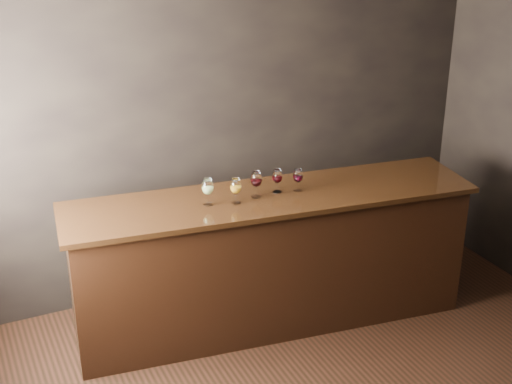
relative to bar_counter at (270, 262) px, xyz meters
name	(u,v)px	position (x,y,z in m)	size (l,w,h in m)	color
room_shell	(316,179)	(-0.32, -1.25, 1.25)	(5.02, 4.52, 2.81)	black
bar_counter	(270,262)	(0.00, 0.00, 0.00)	(3.19, 0.69, 1.12)	black
bar_top	(271,198)	(0.00, 0.00, 0.58)	(3.30, 0.77, 0.04)	black
back_bar_shelf	(281,234)	(0.44, 0.67, -0.14)	(2.32, 0.40, 0.84)	black
glass_white	(208,187)	(-0.52, 0.04, 0.74)	(0.09, 0.09, 0.21)	white
glass_amber	(236,187)	(-0.32, -0.03, 0.74)	(0.09, 0.09, 0.20)	white
glass_red_a	(256,180)	(-0.12, 0.02, 0.74)	(0.09, 0.09, 0.21)	white
glass_red_b	(277,177)	(0.07, 0.04, 0.73)	(0.08, 0.08, 0.19)	white
glass_red_c	(298,176)	(0.23, -0.01, 0.73)	(0.08, 0.08, 0.19)	white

